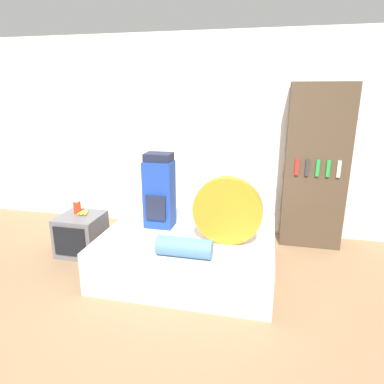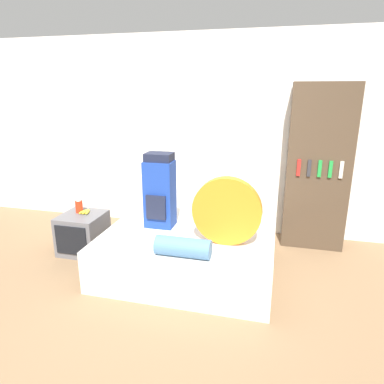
# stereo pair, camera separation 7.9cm
# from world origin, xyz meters

# --- Properties ---
(ground_plane) EXTENTS (16.00, 16.00, 0.00)m
(ground_plane) POSITION_xyz_m (0.00, 0.00, 0.00)
(ground_plane) COLOR #846647
(wall_back) EXTENTS (8.00, 0.05, 2.60)m
(wall_back) POSITION_xyz_m (0.00, 2.11, 1.30)
(wall_back) COLOR white
(wall_back) RESTS_ON ground_plane
(bed) EXTENTS (1.78, 1.45, 0.44)m
(bed) POSITION_xyz_m (0.14, 0.84, 0.22)
(bed) COLOR silver
(bed) RESTS_ON ground_plane
(backpack) EXTENTS (0.31, 0.27, 0.82)m
(backpack) POSITION_xyz_m (-0.22, 0.95, 0.84)
(backpack) COLOR navy
(backpack) RESTS_ON bed
(tent_bag) EXTENTS (0.67, 0.10, 0.67)m
(tent_bag) POSITION_xyz_m (0.56, 0.67, 0.77)
(tent_bag) COLOR orange
(tent_bag) RESTS_ON bed
(sleeping_roll) EXTENTS (0.51, 0.18, 0.18)m
(sleeping_roll) POSITION_xyz_m (0.22, 0.30, 0.53)
(sleeping_roll) COLOR teal
(sleeping_roll) RESTS_ON bed
(television) EXTENTS (0.49, 0.51, 0.47)m
(television) POSITION_xyz_m (-1.22, 0.95, 0.24)
(television) COLOR #5B5B60
(television) RESTS_ON ground_plane
(canister) EXTENTS (0.09, 0.09, 0.16)m
(canister) POSITION_xyz_m (-1.28, 1.02, 0.55)
(canister) COLOR red
(canister) RESTS_ON television
(banana_bunch) EXTENTS (0.13, 0.17, 0.03)m
(banana_bunch) POSITION_xyz_m (-1.19, 1.02, 0.49)
(banana_bunch) COLOR yellow
(banana_bunch) RESTS_ON television
(bookshelf) EXTENTS (0.72, 0.37, 1.98)m
(bookshelf) POSITION_xyz_m (1.48, 1.86, 0.99)
(bookshelf) COLOR #473828
(bookshelf) RESTS_ON ground_plane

